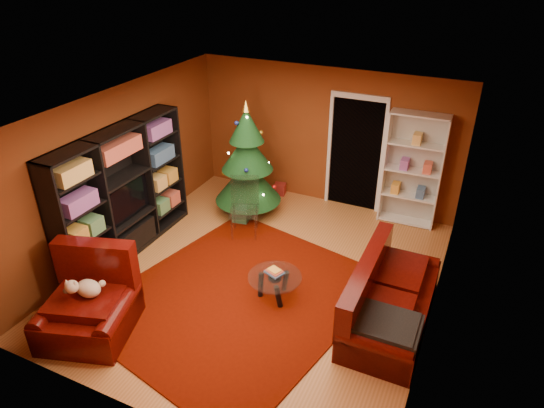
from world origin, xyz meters
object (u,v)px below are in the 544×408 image
at_px(christmas_tree, 247,160).
at_px(gift_box_teal, 234,197).
at_px(dog, 89,288).
at_px(coffee_table, 275,287).
at_px(gift_box_green, 241,214).
at_px(gift_box_red, 280,189).
at_px(sofa, 393,294).
at_px(media_unit, 123,193).
at_px(armchair, 86,304).
at_px(rug, 239,297).
at_px(acrylic_chair, 244,211).
at_px(white_bookshelf, 412,171).

relative_size(christmas_tree, gift_box_teal, 7.03).
distance_m(dog, coffee_table, 2.48).
distance_m(gift_box_green, gift_box_red, 1.29).
distance_m(gift_box_green, sofa, 3.41).
xyz_separation_m(media_unit, armchair, (0.80, -1.78, -0.58)).
bearing_deg(dog, rug, 26.94).
bearing_deg(coffee_table, gift_box_teal, 130.43).
height_order(sofa, acrylic_chair, acrylic_chair).
distance_m(gift_box_teal, acrylic_chair, 1.22).
bearing_deg(white_bookshelf, sofa, -83.87).
bearing_deg(media_unit, coffee_table, -3.00).
xyz_separation_m(gift_box_red, acrylic_chair, (0.08, -1.68, 0.36)).
bearing_deg(rug, white_bookshelf, 61.48).
distance_m(gift_box_green, acrylic_chair, 0.59).
distance_m(gift_box_red, dog, 4.64).
relative_size(dog, sofa, 0.19).
relative_size(christmas_tree, white_bookshelf, 1.04).
height_order(rug, media_unit, media_unit).
distance_m(rug, sofa, 2.17).
relative_size(rug, christmas_tree, 1.67).
bearing_deg(gift_box_green, white_bookshelf, 24.81).
bearing_deg(gift_box_red, sofa, -43.87).
distance_m(dog, sofa, 3.91).
bearing_deg(coffee_table, gift_box_red, 112.88).
xyz_separation_m(gift_box_teal, coffee_table, (1.90, -2.24, 0.05)).
bearing_deg(gift_box_teal, rug, -59.75).
xyz_separation_m(gift_box_green, gift_box_red, (0.20, 1.28, -0.03)).
xyz_separation_m(coffee_table, acrylic_chair, (-1.18, 1.31, 0.27)).
xyz_separation_m(dog, sofa, (3.46, 1.81, -0.23)).
distance_m(rug, white_bookshelf, 3.76).
xyz_separation_m(gift_box_red, sofa, (2.87, -2.75, 0.34)).
relative_size(armchair, acrylic_chair, 1.24).
distance_m(gift_box_green, dog, 3.36).
height_order(media_unit, gift_box_green, media_unit).
bearing_deg(rug, gift_box_green, 116.98).
distance_m(christmas_tree, sofa, 3.66).
relative_size(media_unit, armchair, 2.32).
bearing_deg(rug, gift_box_red, 103.79).
relative_size(gift_box_teal, white_bookshelf, 0.15).
distance_m(media_unit, acrylic_chair, 2.00).
relative_size(christmas_tree, gift_box_green, 7.85).
xyz_separation_m(gift_box_teal, acrylic_chair, (0.73, -0.92, 0.32)).
distance_m(rug, media_unit, 2.47).
bearing_deg(media_unit, white_bookshelf, 35.67).
xyz_separation_m(gift_box_green, coffee_table, (1.46, -1.72, 0.06)).
relative_size(media_unit, christmas_tree, 1.25).
height_order(dog, sofa, sofa).
relative_size(gift_box_teal, dog, 0.77).
relative_size(white_bookshelf, dog, 5.24).
bearing_deg(acrylic_chair, white_bookshelf, 11.01).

